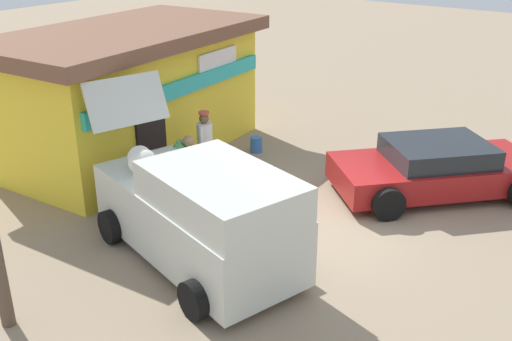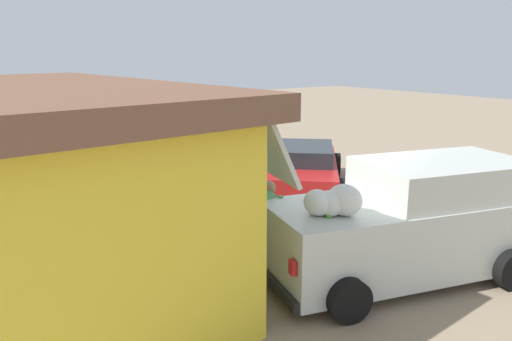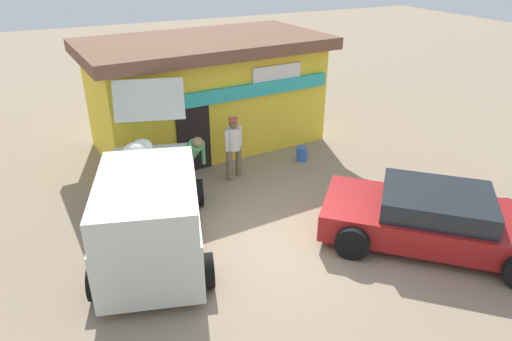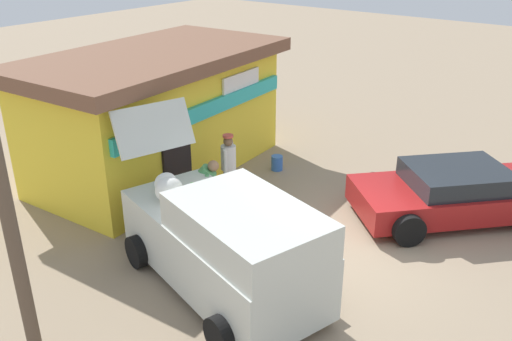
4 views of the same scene
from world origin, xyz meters
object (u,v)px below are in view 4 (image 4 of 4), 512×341
Objects in this scene: delivery_van at (224,242)px; paint_bucket at (277,163)px; vendor_standing at (229,164)px; unloaded_banana_pile at (150,213)px; storefront_bar at (157,112)px; customer_bending at (201,187)px; parked_sedan at (455,193)px.

delivery_van reaches higher than paint_bucket.
vendor_standing reaches higher than unloaded_banana_pile.
unloaded_banana_pile is (0.83, 2.82, -0.74)m from delivery_van.
storefront_bar reaches higher than customer_bending.
storefront_bar is at bearing 127.36° from paint_bucket.
customer_bending reaches higher than parked_sedan.
paint_bucket is (2.11, 0.14, -0.73)m from vendor_standing.
delivery_van reaches higher than unloaded_banana_pile.
delivery_van is 2.29m from customer_bending.
delivery_van is 3.03m from unloaded_banana_pile.
storefront_bar is 7.29m from parked_sedan.
unloaded_banana_pile is (-1.79, 0.71, -0.73)m from vendor_standing.
parked_sedan is 5.48m from customer_bending.
vendor_standing is at bearing 13.19° from customer_bending.
paint_bucket is (1.84, -2.40, -1.39)m from storefront_bar.
storefront_bar is at bearing 83.95° from vendor_standing.
storefront_bar is 1.60× the size of parked_sedan.
vendor_standing reaches higher than customer_bending.
unloaded_banana_pile is (-2.06, -1.84, -1.39)m from storefront_bar.
storefront_bar is 5.52m from delivery_van.
storefront_bar is 1.45× the size of delivery_van.
delivery_van is 2.99× the size of vendor_standing.
storefront_bar is at bearing 58.19° from delivery_van.
paint_bucket is at bearing 7.40° from customer_bending.
parked_sedan is at bearing -23.86° from delivery_van.
storefront_bar reaches higher than vendor_standing.
vendor_standing is (-0.27, -2.55, -0.66)m from storefront_bar.
parked_sedan is 2.90× the size of customer_bending.
vendor_standing is (-2.43, 4.34, 0.37)m from parked_sedan.
delivery_van is at bearing -127.17° from customer_bending.
vendor_standing reaches higher than paint_bucket.
storefront_bar is 3.28m from customer_bending.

